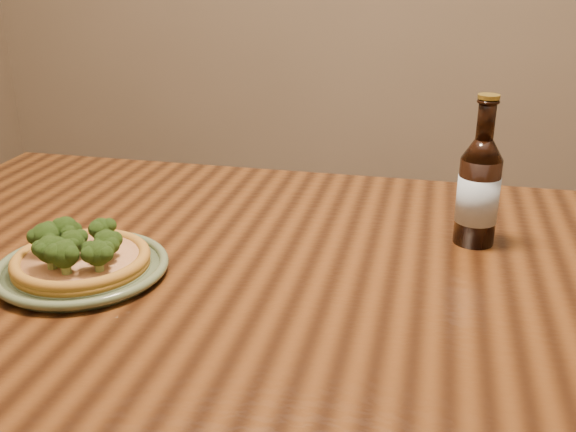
% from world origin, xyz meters
% --- Properties ---
extents(table, '(1.60, 0.90, 0.75)m').
position_xyz_m(table, '(0.00, 0.10, 0.66)').
color(table, '#4D2910').
rests_on(table, ground).
extents(plate, '(0.25, 0.25, 0.02)m').
position_xyz_m(plate, '(-0.35, -0.01, 0.76)').
color(plate, '#586847').
rests_on(plate, table).
extents(pizza, '(0.20, 0.20, 0.07)m').
position_xyz_m(pizza, '(-0.35, -0.01, 0.78)').
color(pizza, '#AD7727').
rests_on(pizza, plate).
extents(beer_bottle, '(0.07, 0.07, 0.25)m').
position_xyz_m(beer_bottle, '(0.22, 0.24, 0.84)').
color(beer_bottle, black).
rests_on(beer_bottle, table).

